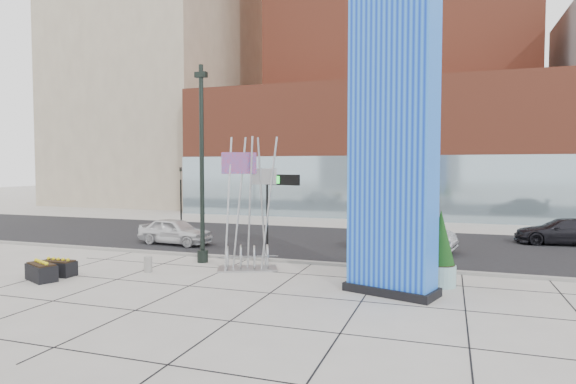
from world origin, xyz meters
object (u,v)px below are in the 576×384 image
(blue_pylon, at_px, (393,149))
(overhead_street_sign, at_px, (281,187))
(public_art_sculpture, at_px, (248,235))
(car_silver_mid, at_px, (403,234))
(lamp_post, at_px, (202,182))
(concrete_bollard, at_px, (148,264))
(car_white_west, at_px, (175,231))

(blue_pylon, xyz_separation_m, overhead_street_sign, (-5.05, 3.54, -1.45))
(public_art_sculpture, height_order, overhead_street_sign, public_art_sculpture)
(overhead_street_sign, bearing_deg, public_art_sculpture, -97.47)
(blue_pylon, height_order, car_silver_mid, blue_pylon)
(lamp_post, height_order, overhead_street_sign, lamp_post)
(lamp_post, relative_size, concrete_bollard, 13.61)
(public_art_sculpture, height_order, concrete_bollard, public_art_sculpture)
(lamp_post, relative_size, car_silver_mid, 1.70)
(concrete_bollard, bearing_deg, public_art_sculpture, 25.65)
(overhead_street_sign, distance_m, car_white_west, 8.01)
(lamp_post, xyz_separation_m, car_white_west, (-3.74, 3.82, -2.77))
(concrete_bollard, distance_m, car_silver_mid, 12.11)
(blue_pylon, distance_m, overhead_street_sign, 6.33)
(concrete_bollard, bearing_deg, overhead_street_sign, 37.56)
(car_silver_mid, bearing_deg, car_white_west, 109.94)
(car_silver_mid, bearing_deg, public_art_sculpture, 150.21)
(concrete_bollard, bearing_deg, lamp_post, 65.71)
(lamp_post, height_order, car_white_west, lamp_post)
(lamp_post, distance_m, public_art_sculpture, 3.27)
(car_white_west, xyz_separation_m, car_silver_mid, (11.68, 1.83, 0.13))
(blue_pylon, relative_size, public_art_sculpture, 1.83)
(car_white_west, relative_size, car_silver_mid, 0.82)
(lamp_post, distance_m, concrete_bollard, 4.11)
(lamp_post, distance_m, car_white_west, 6.02)
(lamp_post, bearing_deg, car_silver_mid, 35.45)
(lamp_post, bearing_deg, concrete_bollard, -114.29)
(concrete_bollard, height_order, car_silver_mid, car_silver_mid)
(blue_pylon, relative_size, overhead_street_sign, 2.56)
(public_art_sculpture, relative_size, car_silver_mid, 1.07)
(blue_pylon, distance_m, car_silver_mid, 9.13)
(blue_pylon, xyz_separation_m, public_art_sculpture, (-5.89, 1.88, -3.31))
(lamp_post, height_order, car_silver_mid, lamp_post)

